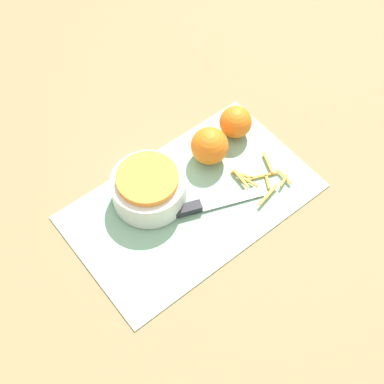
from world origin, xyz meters
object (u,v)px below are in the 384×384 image
(knife, at_px, (192,208))
(orange_left, at_px, (210,146))
(bowl_speckled, at_px, (149,187))
(orange_right, at_px, (236,122))

(knife, xyz_separation_m, orange_left, (0.10, 0.08, 0.03))
(knife, bearing_deg, bowl_speckled, 144.00)
(knife, height_order, orange_right, orange_right)
(orange_left, xyz_separation_m, orange_right, (0.08, 0.02, -0.00))
(orange_right, bearing_deg, bowl_speckled, -175.30)
(orange_left, bearing_deg, orange_right, 11.17)
(knife, bearing_deg, orange_left, 57.50)
(knife, height_order, orange_left, orange_left)
(orange_left, relative_size, orange_right, 1.13)
(bowl_speckled, bearing_deg, orange_left, 1.10)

